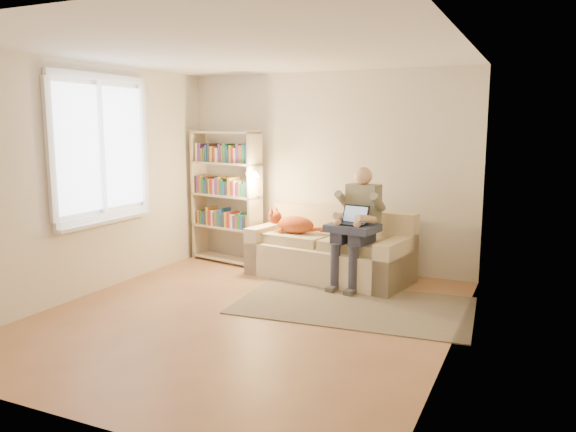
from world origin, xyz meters
The scene contains 14 objects.
floor centered at (0.00, 0.00, 0.00)m, with size 4.50×4.50×0.00m, color #9A6946.
ceiling centered at (0.00, 0.00, 2.60)m, with size 4.00×4.50×0.02m, color white.
wall_left centered at (-2.00, 0.00, 1.30)m, with size 0.02×4.50×2.60m, color silver.
wall_right centered at (2.00, 0.00, 1.30)m, with size 0.02×4.50×2.60m, color silver.
wall_back centered at (0.00, 2.25, 1.30)m, with size 4.00×0.02×2.60m, color silver.
wall_front centered at (0.00, -2.25, 1.30)m, with size 4.00×0.02×2.60m, color silver.
window centered at (-1.95, 0.20, 1.38)m, with size 0.12×1.52×1.69m.
sofa centered at (0.26, 1.74, 0.31)m, with size 2.12×1.20×0.85m.
person centered at (0.68, 1.52, 0.80)m, with size 0.47×0.67×1.42m.
cat centered at (-0.25, 1.69, 0.66)m, with size 0.77×0.34×0.28m.
blanket centered at (0.64, 1.39, 0.72)m, with size 0.55×0.45×0.09m, color #2B324B.
laptop centered at (0.64, 1.40, 0.82)m, with size 0.36×0.31×0.28m.
bookshelf centered at (-1.35, 1.90, 1.02)m, with size 1.21×0.58×1.84m.
rug centered at (0.89, 0.76, 0.01)m, with size 2.45×1.45×0.01m, color gray.
Camera 1 is at (2.65, -4.76, 1.90)m, focal length 35.00 mm.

